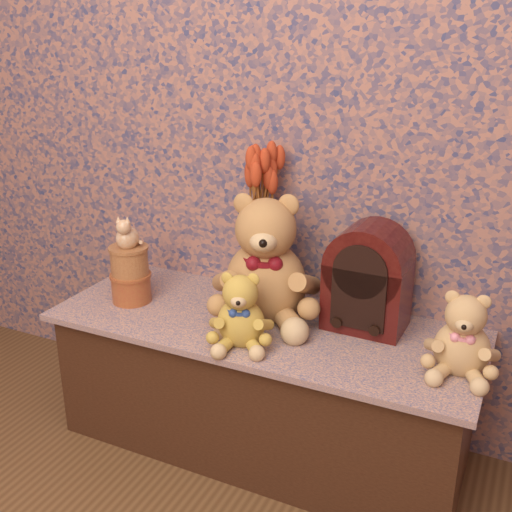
# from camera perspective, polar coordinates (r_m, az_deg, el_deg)

# --- Properties ---
(display_shelf) EXTENTS (1.35, 0.53, 0.46)m
(display_shelf) POSITION_cam_1_polar(r_m,az_deg,el_deg) (2.06, 0.61, -11.82)
(display_shelf) COLOR #3D467C
(display_shelf) RESTS_ON ground
(teddy_large) EXTENTS (0.47, 0.51, 0.44)m
(teddy_large) POSITION_cam_1_polar(r_m,az_deg,el_deg) (1.92, 0.94, 0.44)
(teddy_large) COLOR #A87541
(teddy_large) RESTS_ON display_shelf
(teddy_medium) EXTENTS (0.26, 0.28, 0.24)m
(teddy_medium) POSITION_cam_1_polar(r_m,az_deg,el_deg) (1.78, -1.41, -4.58)
(teddy_medium) COLOR gold
(teddy_medium) RESTS_ON display_shelf
(teddy_small) EXTENTS (0.21, 0.25, 0.25)m
(teddy_small) POSITION_cam_1_polar(r_m,az_deg,el_deg) (1.73, 18.74, -6.43)
(teddy_small) COLOR tan
(teddy_small) RESTS_ON display_shelf
(cathedral_radio) EXTENTS (0.25, 0.18, 0.33)m
(cathedral_radio) POSITION_cam_1_polar(r_m,az_deg,el_deg) (1.89, 10.36, -1.87)
(cathedral_radio) COLOR #3B0A0A
(cathedral_radio) RESTS_ON display_shelf
(ceramic_vase) EXTENTS (0.14, 0.14, 0.20)m
(ceramic_vase) POSITION_cam_1_polar(r_m,az_deg,el_deg) (2.05, 0.36, -1.71)
(ceramic_vase) COLOR tan
(ceramic_vase) RESTS_ON display_shelf
(dried_stalks) EXTENTS (0.31, 0.31, 0.45)m
(dried_stalks) POSITION_cam_1_polar(r_m,az_deg,el_deg) (1.95, 0.39, 7.16)
(dried_stalks) COLOR #BD3C1E
(dried_stalks) RESTS_ON ceramic_vase
(biscuit_tin_lower) EXTENTS (0.16, 0.16, 0.10)m
(biscuit_tin_lower) POSITION_cam_1_polar(r_m,az_deg,el_deg) (2.12, -11.47, -2.90)
(biscuit_tin_lower) COLOR #AD7232
(biscuit_tin_lower) RESTS_ON display_shelf
(biscuit_tin_upper) EXTENTS (0.14, 0.14, 0.10)m
(biscuit_tin_upper) POSITION_cam_1_polar(r_m,az_deg,el_deg) (2.09, -11.66, -0.47)
(biscuit_tin_upper) COLOR tan
(biscuit_tin_upper) RESTS_ON biscuit_tin_lower
(cat_figurine) EXTENTS (0.11, 0.11, 0.12)m
(cat_figurine) POSITION_cam_1_polar(r_m,az_deg,el_deg) (2.05, -11.87, 2.31)
(cat_figurine) COLOR silver
(cat_figurine) RESTS_ON biscuit_tin_upper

